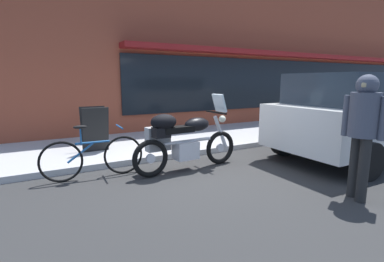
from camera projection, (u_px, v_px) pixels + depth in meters
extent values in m
plane|color=#2D2D2D|center=(206.00, 173.00, 5.30)|extent=(80.00, 80.00, 0.00)
cube|color=brown|center=(314.00, 46.00, 12.37)|extent=(24.26, 0.35, 6.30)
cube|color=black|center=(315.00, 83.00, 12.47)|extent=(16.98, 0.06, 1.80)
cube|color=maroon|center=(322.00, 57.00, 12.09)|extent=(16.98, 0.60, 0.16)
cube|color=#ABABAB|center=(357.00, 120.00, 11.89)|extent=(30.00, 2.99, 0.12)
torus|color=black|center=(220.00, 148.00, 5.81)|extent=(0.68, 0.13, 0.67)
cylinder|color=silver|center=(220.00, 148.00, 5.81)|extent=(0.16, 0.07, 0.16)
torus|color=black|center=(150.00, 159.00, 5.00)|extent=(0.68, 0.13, 0.67)
cylinder|color=silver|center=(150.00, 159.00, 5.00)|extent=(0.16, 0.07, 0.16)
cube|color=silver|center=(186.00, 150.00, 5.37)|extent=(0.46, 0.33, 0.32)
cylinder|color=silver|center=(188.00, 141.00, 5.37)|extent=(1.00, 0.12, 0.06)
ellipsoid|color=black|center=(197.00, 124.00, 5.42)|extent=(0.54, 0.31, 0.26)
cube|color=black|center=(178.00, 130.00, 5.21)|extent=(0.61, 0.27, 0.11)
cube|color=black|center=(161.00, 132.00, 5.04)|extent=(0.29, 0.24, 0.18)
cylinder|color=silver|center=(220.00, 132.00, 5.76)|extent=(0.35, 0.09, 0.67)
cylinder|color=black|center=(216.00, 112.00, 5.63)|extent=(0.07, 0.62, 0.04)
cube|color=silver|center=(219.00, 103.00, 5.64)|extent=(0.17, 0.33, 0.35)
sphere|color=#EAEACC|center=(222.00, 119.00, 5.74)|extent=(0.14, 0.14, 0.14)
cube|color=#B0B0B0|center=(158.00, 139.00, 5.29)|extent=(0.45, 0.23, 0.44)
cube|color=black|center=(156.00, 138.00, 5.38)|extent=(0.37, 0.04, 0.03)
ellipsoid|color=black|center=(164.00, 122.00, 5.03)|extent=(0.50, 0.35, 0.28)
torus|color=black|center=(123.00, 155.00, 5.19)|extent=(0.70, 0.08, 0.69)
torus|color=black|center=(61.00, 162.00, 4.74)|extent=(0.70, 0.08, 0.69)
cylinder|color=#1E5999|center=(93.00, 142.00, 4.92)|extent=(0.57, 0.07, 0.04)
cylinder|color=#1E5999|center=(81.00, 153.00, 4.85)|extent=(0.44, 0.06, 0.32)
cylinder|color=#1E5999|center=(81.00, 136.00, 4.81)|extent=(0.03, 0.03, 0.30)
ellipsoid|color=black|center=(80.00, 127.00, 4.79)|extent=(0.23, 0.11, 0.06)
cylinder|color=#1E5999|center=(119.00, 127.00, 5.08)|extent=(0.05, 0.48, 0.03)
cube|color=silver|center=(366.00, 123.00, 6.28)|extent=(4.45, 1.99, 0.86)
cube|color=#232D38|center=(363.00, 89.00, 6.03)|extent=(3.04, 1.73, 0.62)
cylinder|color=black|center=(362.00, 130.00, 7.85)|extent=(0.66, 0.24, 0.66)
cylinder|color=black|center=(284.00, 141.00, 6.50)|extent=(0.66, 0.24, 0.66)
cylinder|color=black|center=(368.00, 161.00, 4.86)|extent=(0.66, 0.24, 0.66)
cylinder|color=black|center=(363.00, 171.00, 3.95)|extent=(0.14, 0.14, 0.90)
cylinder|color=black|center=(354.00, 166.00, 4.15)|extent=(0.14, 0.14, 0.90)
cylinder|color=#474C5B|center=(364.00, 115.00, 3.92)|extent=(0.45, 0.45, 0.61)
sphere|color=#474C5B|center=(367.00, 85.00, 3.85)|extent=(0.28, 0.28, 0.28)
sphere|color=tan|center=(366.00, 85.00, 3.81)|extent=(0.17, 0.17, 0.17)
cylinder|color=#474C5B|center=(383.00, 119.00, 3.75)|extent=(0.10, 0.10, 0.58)
cylinder|color=#474C5B|center=(346.00, 116.00, 4.10)|extent=(0.10, 0.10, 0.58)
cube|color=black|center=(96.00, 130.00, 6.27)|extent=(0.55, 0.20, 0.98)
cube|color=black|center=(94.00, 128.00, 6.46)|extent=(0.55, 0.20, 0.98)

